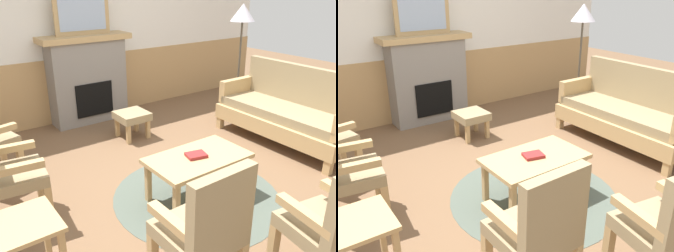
# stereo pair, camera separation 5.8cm
# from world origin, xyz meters

# --- Properties ---
(ground_plane) EXTENTS (14.00, 14.00, 0.00)m
(ground_plane) POSITION_xyz_m (0.00, 0.00, 0.00)
(ground_plane) COLOR brown
(wall_back) EXTENTS (7.20, 0.14, 2.70)m
(wall_back) POSITION_xyz_m (0.00, 2.60, 1.31)
(wall_back) COLOR white
(wall_back) RESTS_ON ground_plane
(fireplace) EXTENTS (1.30, 0.44, 1.28)m
(fireplace) POSITION_xyz_m (0.00, 2.35, 0.65)
(fireplace) COLOR gray
(fireplace) RESTS_ON ground_plane
(framed_picture) EXTENTS (0.80, 0.04, 0.56)m
(framed_picture) POSITION_xyz_m (0.00, 2.35, 1.56)
(framed_picture) COLOR tan
(framed_picture) RESTS_ON fireplace
(couch) EXTENTS (0.70, 1.80, 0.98)m
(couch) POSITION_xyz_m (1.73, 0.12, 0.40)
(couch) COLOR tan
(couch) RESTS_ON ground_plane
(coffee_table) EXTENTS (0.96, 0.56, 0.44)m
(coffee_table) POSITION_xyz_m (-0.06, -0.21, 0.39)
(coffee_table) COLOR tan
(coffee_table) RESTS_ON ground_plane
(round_rug) EXTENTS (1.64, 1.64, 0.01)m
(round_rug) POSITION_xyz_m (-0.06, -0.21, 0.00)
(round_rug) COLOR #4C564C
(round_rug) RESTS_ON ground_plane
(book_on_table) EXTENTS (0.21, 0.18, 0.03)m
(book_on_table) POSITION_xyz_m (-0.08, -0.20, 0.46)
(book_on_table) COLOR maroon
(book_on_table) RESTS_ON coffee_table
(footstool) EXTENTS (0.40, 0.40, 0.36)m
(footstool) POSITION_xyz_m (0.18, 1.41, 0.28)
(footstool) COLOR tan
(footstool) RESTS_ON ground_plane
(armchair_near_fireplace) EXTENTS (0.53, 0.53, 0.98)m
(armchair_near_fireplace) POSITION_xyz_m (-1.63, 0.41, 0.54)
(armchair_near_fireplace) COLOR tan
(armchair_near_fireplace) RESTS_ON ground_plane
(armchair_front_left) EXTENTS (0.48, 0.48, 0.98)m
(armchair_front_left) POSITION_xyz_m (-0.79, -1.12, 0.54)
(armchair_front_left) COLOR tan
(armchair_front_left) RESTS_ON ground_plane
(armchair_corner_left) EXTENTS (0.56, 0.56, 0.98)m
(armchair_corner_left) POSITION_xyz_m (-0.09, -1.58, 0.54)
(armchair_corner_left) COLOR tan
(armchair_corner_left) RESTS_ON ground_plane
(side_table) EXTENTS (0.44, 0.44, 0.55)m
(side_table) POSITION_xyz_m (-1.70, -0.41, 0.43)
(side_table) COLOR tan
(side_table) RESTS_ON ground_plane
(floor_lamp_by_couch) EXTENTS (0.36, 0.36, 1.68)m
(floor_lamp_by_couch) POSITION_xyz_m (2.04, 1.28, 1.45)
(floor_lamp_by_couch) COLOR #332D28
(floor_lamp_by_couch) RESTS_ON ground_plane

